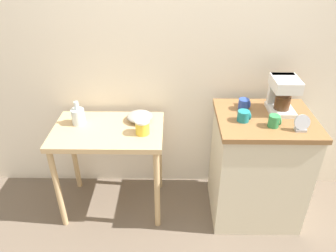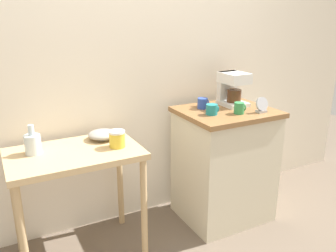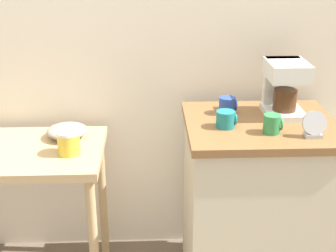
# 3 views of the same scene
# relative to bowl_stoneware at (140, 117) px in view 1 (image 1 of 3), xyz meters

# --- Properties ---
(ground_plane) EXTENTS (8.00, 8.00, 0.00)m
(ground_plane) POSITION_rel_bowl_stoneware_xyz_m (0.32, -0.13, -0.80)
(ground_plane) COLOR #6B5B4C
(back_wall) EXTENTS (4.40, 0.10, 2.80)m
(back_wall) POSITION_rel_bowl_stoneware_xyz_m (0.42, 0.25, 0.60)
(back_wall) COLOR beige
(back_wall) RESTS_ON ground_plane
(wooden_table) EXTENTS (0.83, 0.54, 0.77)m
(wooden_table) POSITION_rel_bowl_stoneware_xyz_m (-0.23, -0.13, -0.15)
(wooden_table) COLOR tan
(wooden_table) RESTS_ON ground_plane
(kitchen_counter) EXTENTS (0.70, 0.59, 0.90)m
(kitchen_counter) POSITION_rel_bowl_stoneware_xyz_m (0.92, -0.18, -0.35)
(kitchen_counter) COLOR beige
(kitchen_counter) RESTS_ON ground_plane
(bowl_stoneware) EXTENTS (0.20, 0.20, 0.06)m
(bowl_stoneware) POSITION_rel_bowl_stoneware_xyz_m (0.00, 0.00, 0.00)
(bowl_stoneware) COLOR #9E998C
(bowl_stoneware) RESTS_ON wooden_table
(glass_carafe_vase) EXTENTS (0.10, 0.10, 0.19)m
(glass_carafe_vase) POSITION_rel_bowl_stoneware_xyz_m (-0.46, -0.05, 0.03)
(glass_carafe_vase) COLOR silver
(glass_carafe_vase) RESTS_ON wooden_table
(canister_enamel) EXTENTS (0.11, 0.11, 0.11)m
(canister_enamel) POSITION_rel_bowl_stoneware_xyz_m (0.04, -0.19, 0.02)
(canister_enamel) COLOR gold
(canister_enamel) RESTS_ON wooden_table
(coffee_maker) EXTENTS (0.18, 0.22, 0.26)m
(coffee_maker) POSITION_rel_bowl_stoneware_xyz_m (1.04, -0.07, 0.24)
(coffee_maker) COLOR white
(coffee_maker) RESTS_ON kitchen_counter
(mug_blue) EXTENTS (0.08, 0.08, 0.08)m
(mug_blue) POSITION_rel_bowl_stoneware_xyz_m (0.78, -0.06, 0.14)
(mug_blue) COLOR #2D4CAD
(mug_blue) RESTS_ON kitchen_counter
(mug_tall_green) EXTENTS (0.08, 0.07, 0.08)m
(mug_tall_green) POSITION_rel_bowl_stoneware_xyz_m (0.94, -0.30, 0.14)
(mug_tall_green) COLOR #338C4C
(mug_tall_green) RESTS_ON kitchen_counter
(mug_dark_teal) EXTENTS (0.09, 0.08, 0.08)m
(mug_dark_teal) POSITION_rel_bowl_stoneware_xyz_m (0.75, -0.23, 0.14)
(mug_dark_teal) COLOR teal
(mug_dark_teal) RESTS_ON kitchen_counter
(table_clock) EXTENTS (0.10, 0.05, 0.12)m
(table_clock) POSITION_rel_bowl_stoneware_xyz_m (1.10, -0.35, 0.15)
(table_clock) COLOR #B2B5BA
(table_clock) RESTS_ON kitchen_counter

